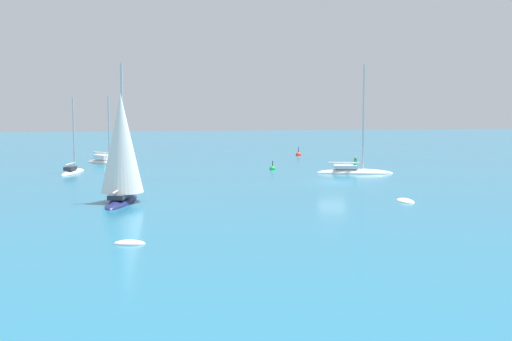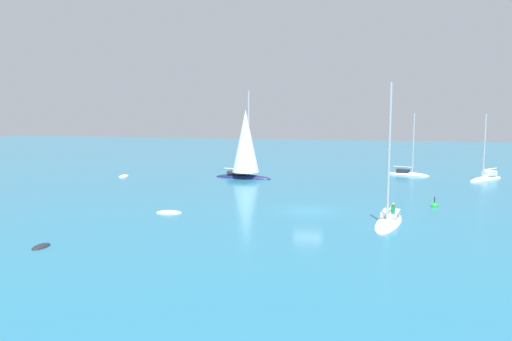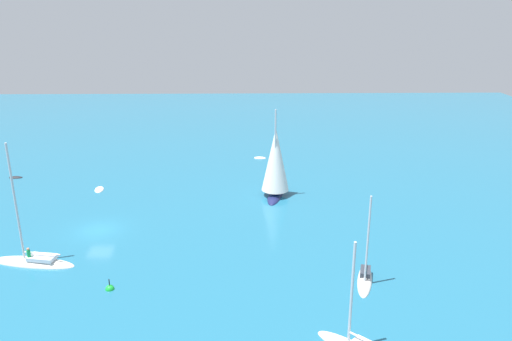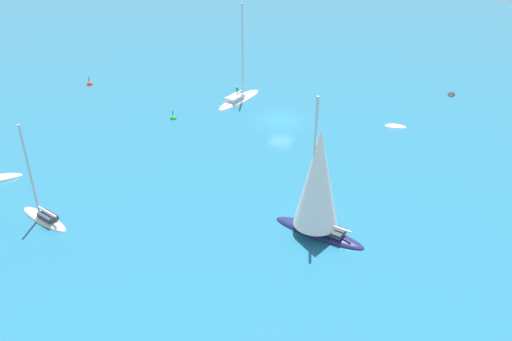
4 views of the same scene
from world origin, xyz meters
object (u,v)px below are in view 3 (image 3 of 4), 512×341
object	(u,v)px
dinghy	(16,178)
sloop	(34,261)
channel_buoy	(110,289)
sloop_2	(365,278)
sloop_1	(276,164)
rib	(260,158)
tender	(99,190)

from	to	relation	value
dinghy	sloop	bearing A→B (deg)	118.51
channel_buoy	sloop_2	bearing A→B (deg)	-87.59
dinghy	channel_buoy	world-z (taller)	channel_buoy
sloop	channel_buoy	distance (m)	9.09
dinghy	channel_buoy	xyz separation A→B (m)	(-27.84, -19.64, 0.01)
sloop_1	rib	bearing A→B (deg)	-164.00
sloop_2	channel_buoy	xyz separation A→B (m)	(-0.89, 21.10, -0.22)
tender	sloop	bearing A→B (deg)	168.98
rib	sloop	bearing A→B (deg)	64.75
sloop	sloop_1	bearing A→B (deg)	-133.79
sloop_1	channel_buoy	world-z (taller)	sloop_1
sloop	dinghy	bearing A→B (deg)	-53.02
dinghy	sloop	xyz separation A→B (m)	(-23.40, -11.71, 0.21)
tender	sloop_2	size ratio (longest dim) A/B	0.29
sloop_1	dinghy	bearing A→B (deg)	-90.97
rib	channel_buoy	world-z (taller)	channel_buoy
sloop	channel_buoy	world-z (taller)	sloop
rib	dinghy	bearing A→B (deg)	22.60
sloop	sloop_1	world-z (taller)	sloop
sloop	channel_buoy	bearing A→B (deg)	161.18
rib	sloop_1	bearing A→B (deg)	103.87
sloop_1	sloop_2	size ratio (longest dim) A/B	1.35
sloop	sloop_1	size ratio (longest dim) A/B	1.05
dinghy	sloop_1	world-z (taller)	sloop_1
dinghy	sloop	distance (m)	26.17
rib	sloop_2	xyz separation A→B (m)	(-35.17, -7.84, 0.22)
sloop_2	channel_buoy	distance (m)	21.12
sloop_1	tender	world-z (taller)	sloop_1
sloop	tender	size ratio (longest dim) A/B	4.93
dinghy	tender	world-z (taller)	tender
dinghy	sloop_1	bearing A→B (deg)	170.24
sloop_1	tender	distance (m)	22.38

